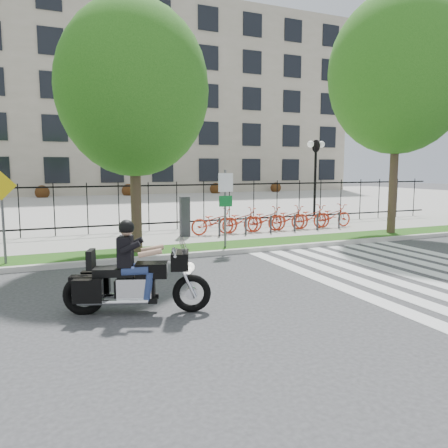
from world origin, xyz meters
name	(u,v)px	position (x,y,z in m)	size (l,w,h in m)	color
ground	(247,293)	(0.00, 0.00, 0.00)	(120.00, 120.00, 0.00)	#333335
curb	(188,255)	(0.00, 4.10, 0.07)	(60.00, 0.20, 0.15)	#BAB6AF
grass_verge	(180,250)	(0.00, 4.95, 0.07)	(60.00, 1.50, 0.15)	#235214
sidewalk	(160,239)	(0.00, 7.45, 0.07)	(60.00, 3.50, 0.15)	#A5A29A
plaza	(100,204)	(0.00, 25.00, 0.05)	(80.00, 34.00, 0.10)	#A5A29A
crosswalk_stripes	(413,272)	(4.83, 0.00, 0.01)	(5.70, 8.00, 0.01)	silver
iron_fence	(149,206)	(0.00, 9.20, 1.15)	(30.00, 0.06, 2.00)	black
office_building	(74,103)	(0.00, 44.92, 9.97)	(60.00, 21.90, 20.15)	gray
lamp_post_right	(316,159)	(10.00, 12.00, 3.21)	(1.06, 0.70, 4.25)	black
street_tree_1	(133,89)	(-1.37, 4.95, 5.03)	(4.49, 4.49, 7.47)	#392C1F
street_tree_2	(398,74)	(8.79, 4.95, 6.29)	(5.32, 5.32, 9.21)	#392C1F
bike_share_station	(275,218)	(4.78, 7.20, 0.65)	(7.83, 0.87, 1.50)	#2D2D33
sign_pole_regulatory	(225,198)	(1.44, 4.58, 1.74)	(0.50, 0.09, 2.50)	#59595B
sign_pole_warning	(2,205)	(-5.01, 4.58, 1.74)	(0.78, 0.09, 2.49)	#59595B
motorcycle_rider	(136,276)	(-2.49, -0.38, 0.71)	(2.65, 1.34, 2.13)	black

